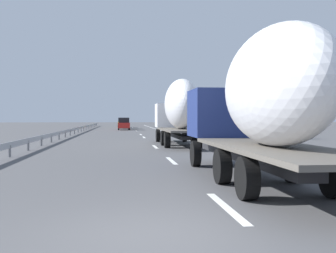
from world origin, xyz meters
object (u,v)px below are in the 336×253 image
truck_lead (179,109)px  car_yellow_coupe (122,123)px  road_sign (179,117)px  truck_trailing (260,101)px  car_red_compact (124,124)px  car_silver_hatch (125,123)px

truck_lead → car_yellow_coupe: size_ratio=2.84×
car_yellow_coupe → road_sign: size_ratio=1.45×
truck_trailing → car_red_compact: (54.47, 3.63, -1.49)m
truck_lead → road_sign: bearing=-8.1°
truck_trailing → road_sign: bearing=-4.6°
car_red_compact → car_yellow_coupe: size_ratio=1.10×
car_silver_hatch → road_sign: 26.00m
truck_trailing → road_sign: size_ratio=4.19×
truck_trailing → car_red_compact: size_ratio=2.62×
truck_lead → car_red_compact: size_ratio=2.58×
truck_lead → car_yellow_coupe: 55.48m
truck_trailing → car_red_compact: bearing=3.8°
truck_trailing → car_red_compact: truck_trailing is taller
car_yellow_coupe → car_silver_hatch: car_yellow_coupe is taller
car_red_compact → car_yellow_coupe: car_red_compact is taller
truck_trailing → car_yellow_coupe: 72.43m
car_red_compact → road_sign: size_ratio=1.60×
car_red_compact → car_silver_hatch: car_red_compact is taller
car_silver_hatch → road_sign: (-25.15, -6.50, 1.10)m
car_red_compact → truck_lead: bearing=-174.5°
truck_lead → car_silver_hatch: (47.05, 3.40, -1.61)m
truck_lead → car_yellow_coupe: (55.32, 3.87, -1.59)m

